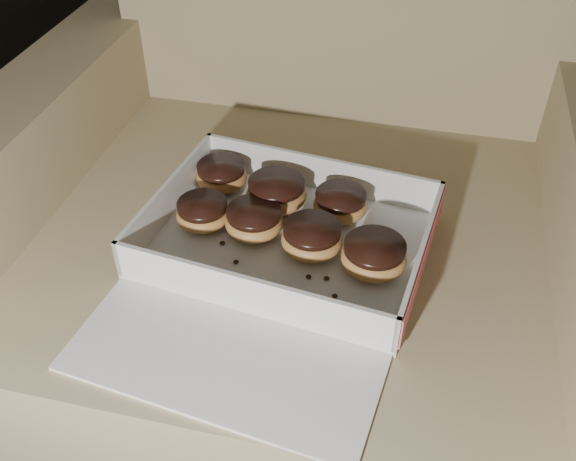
# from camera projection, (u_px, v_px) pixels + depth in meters

# --- Properties ---
(floor) EXTENTS (4.50, 4.50, 0.00)m
(floor) POSITION_uv_depth(u_px,v_px,m) (22.00, 343.00, 1.28)
(floor) COLOR black
(floor) RESTS_ON ground
(armchair) EXTENTS (0.92, 0.78, 0.96)m
(armchair) POSITION_uv_depth(u_px,v_px,m) (305.00, 255.00, 1.03)
(armchair) COLOR #94815E
(armchair) RESTS_ON floor
(bakery_box) EXTENTS (0.40, 0.45, 0.06)m
(bakery_box) POSITION_uv_depth(u_px,v_px,m) (280.00, 258.00, 0.82)
(bakery_box) COLOR silver
(bakery_box) RESTS_ON armchair
(donut_a) EXTENTS (0.07, 0.07, 0.04)m
(donut_a) POSITION_uv_depth(u_px,v_px,m) (221.00, 175.00, 0.93)
(donut_a) COLOR gold
(donut_a) RESTS_ON bakery_box
(donut_b) EXTENTS (0.08, 0.08, 0.04)m
(donut_b) POSITION_uv_depth(u_px,v_px,m) (312.00, 238.00, 0.82)
(donut_b) COLOR gold
(donut_b) RESTS_ON bakery_box
(donut_c) EXTENTS (0.08, 0.08, 0.04)m
(donut_c) POSITION_uv_depth(u_px,v_px,m) (254.00, 221.00, 0.85)
(donut_c) COLOR gold
(donut_c) RESTS_ON bakery_box
(donut_d) EXTENTS (0.07, 0.07, 0.04)m
(donut_d) POSITION_uv_depth(u_px,v_px,m) (340.00, 204.00, 0.88)
(donut_d) COLOR gold
(donut_d) RESTS_ON bakery_box
(donut_e) EXTENTS (0.07, 0.07, 0.04)m
(donut_e) POSITION_uv_depth(u_px,v_px,m) (203.00, 213.00, 0.86)
(donut_e) COLOR gold
(donut_e) RESTS_ON bakery_box
(donut_f) EXTENTS (0.08, 0.08, 0.04)m
(donut_f) POSITION_uv_depth(u_px,v_px,m) (374.00, 256.00, 0.79)
(donut_f) COLOR gold
(donut_f) RESTS_ON bakery_box
(donut_g) EXTENTS (0.08, 0.08, 0.04)m
(donut_g) POSITION_uv_depth(u_px,v_px,m) (277.00, 193.00, 0.89)
(donut_g) COLOR gold
(donut_g) RESTS_ON bakery_box
(crumb_a) EXTENTS (0.01, 0.01, 0.00)m
(crumb_a) POSITION_uv_depth(u_px,v_px,m) (236.00, 262.00, 0.81)
(crumb_a) COLOR black
(crumb_a) RESTS_ON bakery_box
(crumb_b) EXTENTS (0.01, 0.01, 0.00)m
(crumb_b) POSITION_uv_depth(u_px,v_px,m) (335.00, 296.00, 0.77)
(crumb_b) COLOR black
(crumb_b) RESTS_ON bakery_box
(crumb_c) EXTENTS (0.01, 0.01, 0.00)m
(crumb_c) POSITION_uv_depth(u_px,v_px,m) (222.00, 243.00, 0.84)
(crumb_c) COLOR black
(crumb_c) RESTS_ON bakery_box
(crumb_d) EXTENTS (0.01, 0.01, 0.00)m
(crumb_d) POSITION_uv_depth(u_px,v_px,m) (327.00, 278.00, 0.79)
(crumb_d) COLOR black
(crumb_d) RESTS_ON bakery_box
(crumb_e) EXTENTS (0.01, 0.01, 0.00)m
(crumb_e) POSITION_uv_depth(u_px,v_px,m) (309.00, 277.00, 0.79)
(crumb_e) COLOR black
(crumb_e) RESTS_ON bakery_box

